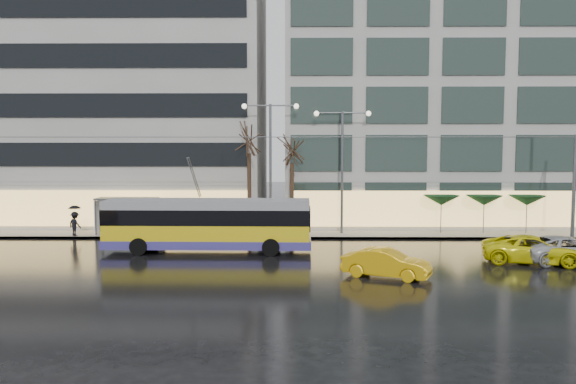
{
  "coord_description": "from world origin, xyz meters",
  "views": [
    {
      "loc": [
        3.63,
        -28.3,
        6.23
      ],
      "look_at": [
        3.29,
        5.0,
        3.52
      ],
      "focal_mm": 35.0,
      "sensor_mm": 36.0,
      "label": 1
    }
  ],
  "objects": [
    {
      "name": "taxi_c",
      "position": [
        16.46,
        1.4,
        0.74
      ],
      "size": [
        5.76,
        3.74,
        1.47
      ],
      "primitive_type": "imported",
      "rotation": [
        0.0,
        0.0,
        1.31
      ],
      "color": "yellow",
      "rests_on": "ground"
    },
    {
      "name": "tree_a",
      "position": [
        0.5,
        11.0,
        7.09
      ],
      "size": [
        3.2,
        3.2,
        8.4
      ],
      "color": "black",
      "rests_on": "sidewalk"
    },
    {
      "name": "catenary",
      "position": [
        1.0,
        7.94,
        4.25
      ],
      "size": [
        42.24,
        5.12,
        7.0
      ],
      "color": "#595B60",
      "rests_on": "ground"
    },
    {
      "name": "sidewalk",
      "position": [
        2.0,
        14.0,
        0.07
      ],
      "size": [
        80.0,
        10.0,
        0.15
      ],
      "primitive_type": "cube",
      "color": "gray",
      "rests_on": "ground"
    },
    {
      "name": "taxi_b",
      "position": [
        8.03,
        -1.94,
        0.69
      ],
      "size": [
        4.39,
        3.03,
        1.37
      ],
      "primitive_type": "imported",
      "rotation": [
        0.0,
        0.0,
        1.15
      ],
      "color": "#E3A80B",
      "rests_on": "ground"
    },
    {
      "name": "parasol_a",
      "position": [
        14.0,
        11.0,
        2.45
      ],
      "size": [
        2.5,
        2.5,
        2.65
      ],
      "color": "#595B60",
      "rests_on": "sidewalk"
    },
    {
      "name": "building_left",
      "position": [
        -16.0,
        19.0,
        11.15
      ],
      "size": [
        34.0,
        14.0,
        22.0
      ],
      "primitive_type": "cube",
      "color": "#9F9D98",
      "rests_on": "sidewalk"
    },
    {
      "name": "trolleybus",
      "position": [
        -1.45,
        4.52,
        1.52
      ],
      "size": [
        12.14,
        4.82,
        5.61
      ],
      "color": "gold",
      "rests_on": "ground"
    },
    {
      "name": "tree_b",
      "position": [
        3.5,
        11.2,
        6.4
      ],
      "size": [
        3.2,
        3.2,
        7.7
      ],
      "color": "black",
      "rests_on": "sidewalk"
    },
    {
      "name": "pedestrian_b",
      "position": [
        -3.24,
        12.28,
        1.07
      ],
      "size": [
        1.13,
        1.06,
        1.84
      ],
      "color": "black",
      "rests_on": "sidewalk"
    },
    {
      "name": "street_lamp_far",
      "position": [
        7.0,
        10.8,
        5.71
      ],
      "size": [
        3.96,
        0.36,
        8.53
      ],
      "color": "#595B60",
      "rests_on": "sidewalk"
    },
    {
      "name": "pedestrian_c",
      "position": [
        -11.28,
        9.4,
        1.26
      ],
      "size": [
        1.23,
        1.12,
        2.11
      ],
      "color": "black",
      "rests_on": "sidewalk"
    },
    {
      "name": "kerb",
      "position": [
        2.0,
        9.05,
        0.07
      ],
      "size": [
        80.0,
        0.1,
        0.15
      ],
      "primitive_type": "cube",
      "color": "slate",
      "rests_on": "ground"
    },
    {
      "name": "street_lamp_near",
      "position": [
        2.0,
        10.8,
        5.99
      ],
      "size": [
        3.96,
        0.36,
        9.03
      ],
      "color": "#595B60",
      "rests_on": "sidewalk"
    },
    {
      "name": "parasol_b",
      "position": [
        17.0,
        11.0,
        2.45
      ],
      "size": [
        2.5,
        2.5,
        2.65
      ],
      "color": "#595B60",
      "rests_on": "sidewalk"
    },
    {
      "name": "building_right",
      "position": [
        19.0,
        19.0,
        12.65
      ],
      "size": [
        32.0,
        14.0,
        25.0
      ],
      "primitive_type": "cube",
      "color": "#9F9D98",
      "rests_on": "sidewalk"
    },
    {
      "name": "pedestrian_a",
      "position": [
        -5.46,
        9.75,
        1.6
      ],
      "size": [
        1.18,
        1.19,
        2.19
      ],
      "color": "black",
      "rests_on": "sidewalk"
    },
    {
      "name": "parasol_c",
      "position": [
        20.0,
        11.0,
        2.45
      ],
      "size": [
        2.5,
        2.5,
        2.65
      ],
      "color": "#595B60",
      "rests_on": "sidewalk"
    },
    {
      "name": "sedan_silver",
      "position": [
        18.25,
        1.56,
        0.72
      ],
      "size": [
        5.48,
        3.06,
        1.45
      ],
      "primitive_type": "imported",
      "rotation": [
        0.0,
        0.0,
        1.7
      ],
      "color": "#B5B5BA",
      "rests_on": "ground"
    },
    {
      "name": "ground",
      "position": [
        0.0,
        0.0,
        0.0
      ],
      "size": [
        140.0,
        140.0,
        0.0
      ],
      "primitive_type": "plane",
      "color": "black",
      "rests_on": "ground"
    },
    {
      "name": "bus_shelter",
      "position": [
        -8.38,
        10.69,
        1.96
      ],
      "size": [
        4.2,
        1.6,
        2.51
      ],
      "color": "#595B60",
      "rests_on": "sidewalk"
    }
  ]
}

